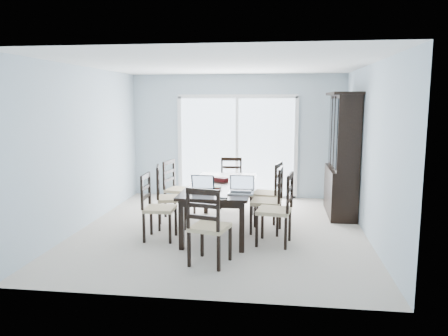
{
  "coord_description": "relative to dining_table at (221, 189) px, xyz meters",
  "views": [
    {
      "loc": [
        0.92,
        -6.72,
        2.07
      ],
      "look_at": [
        0.04,
        0.0,
        1.01
      ],
      "focal_mm": 35.0,
      "sensor_mm": 36.0,
      "label": 1
    }
  ],
  "objects": [
    {
      "name": "chair_left_near",
      "position": [
        -0.94,
        -0.58,
        -0.07
      ],
      "size": [
        0.45,
        0.44,
        1.14
      ],
      "rotation": [
        0.0,
        0.0,
        -1.55
      ],
      "color": "black",
      "rests_on": "floor"
    },
    {
      "name": "chair_right_far",
      "position": [
        0.79,
        0.59,
        -0.05
      ],
      "size": [
        0.55,
        0.53,
        1.18
      ],
      "rotation": [
        0.0,
        0.0,
        1.34
      ],
      "color": "black",
      "rests_on": "floor"
    },
    {
      "name": "chair_end_far",
      "position": [
        -0.03,
        1.62,
        -0.09
      ],
      "size": [
        0.44,
        0.45,
        1.1
      ],
      "rotation": [
        0.0,
        0.0,
        3.21
      ],
      "color": "black",
      "rests_on": "floor"
    },
    {
      "name": "laptop_dark",
      "position": [
        -0.21,
        -0.67,
        0.13
      ],
      "size": [
        0.36,
        0.26,
        0.24
      ],
      "rotation": [
        0.0,
        0.0,
        -0.06
      ],
      "color": "black",
      "rests_on": "dining_table"
    },
    {
      "name": "balcony",
      "position": [
        0.0,
        3.5,
        -0.72
      ],
      "size": [
        4.5,
        2.0,
        0.1
      ],
      "primitive_type": "cube",
      "color": "gray",
      "rests_on": "ground"
    },
    {
      "name": "railing",
      "position": [
        0.0,
        4.5,
        -0.12
      ],
      "size": [
        4.5,
        0.06,
        1.1
      ],
      "primitive_type": "cube",
      "color": "#99999E",
      "rests_on": "balcony"
    },
    {
      "name": "chair_right_near",
      "position": [
        0.95,
        -0.6,
        -0.03
      ],
      "size": [
        0.53,
        0.52,
        1.21
      ],
      "rotation": [
        0.0,
        0.0,
        1.42
      ],
      "color": "black",
      "rests_on": "floor"
    },
    {
      "name": "chair_right_mid",
      "position": [
        0.81,
        -0.03,
        -0.04
      ],
      "size": [
        0.5,
        0.49,
        1.2
      ],
      "rotation": [
        0.0,
        0.0,
        1.47
      ],
      "color": "black",
      "rests_on": "floor"
    },
    {
      "name": "china_hutch",
      "position": [
        2.02,
        1.25,
        0.4
      ],
      "size": [
        0.5,
        1.38,
        2.2
      ],
      "color": "black",
      "rests_on": "floor"
    },
    {
      "name": "floor",
      "position": [
        0.0,
        0.0,
        -0.67
      ],
      "size": [
        5.0,
        5.0,
        0.0
      ],
      "primitive_type": "plane",
      "color": "beige",
      "rests_on": "ground"
    },
    {
      "name": "cell_phone",
      "position": [
        0.16,
        -1.0,
        0.08
      ],
      "size": [
        0.12,
        0.09,
        0.01
      ],
      "primitive_type": "cube",
      "rotation": [
        0.0,
        0.0,
        -0.33
      ],
      "color": "black",
      "rests_on": "dining_table"
    },
    {
      "name": "dining_table",
      "position": [
        0.0,
        0.0,
        0.0
      ],
      "size": [
        1.0,
        2.2,
        0.75
      ],
      "color": "black",
      "rests_on": "floor"
    },
    {
      "name": "laptop_silver",
      "position": [
        0.37,
        -0.67,
        0.14
      ],
      "size": [
        0.36,
        0.25,
        0.25
      ],
      "rotation": [
        0.0,
        0.0,
        -0.01
      ],
      "color": "#BBBBBE",
      "rests_on": "dining_table"
    },
    {
      "name": "game_box",
      "position": [
        -0.05,
        0.23,
        0.11
      ],
      "size": [
        0.28,
        0.21,
        0.06
      ],
      "primitive_type": "cube",
      "rotation": [
        0.0,
        0.0,
        -0.41
      ],
      "color": "#450F0D",
      "rests_on": "dining_table"
    },
    {
      "name": "wall_left",
      "position": [
        -2.25,
        0.0,
        0.63
      ],
      "size": [
        0.02,
        5.0,
        2.6
      ],
      "primitive_type": "cube",
      "color": "#ACC0CE",
      "rests_on": "floor"
    },
    {
      "name": "wall_right",
      "position": [
        2.25,
        0.0,
        0.63
      ],
      "size": [
        0.02,
        5.0,
        2.6
      ],
      "primitive_type": "cube",
      "color": "#ACC0CE",
      "rests_on": "floor"
    },
    {
      "name": "back_wall",
      "position": [
        0.0,
        2.5,
        0.63
      ],
      "size": [
        4.5,
        0.02,
        2.6
      ],
      "primitive_type": "cube",
      "color": "#ACC0CE",
      "rests_on": "floor"
    },
    {
      "name": "chair_left_mid",
      "position": [
        -0.92,
        0.03,
        -0.05
      ],
      "size": [
        0.55,
        0.54,
        1.18
      ],
      "rotation": [
        0.0,
        0.0,
        -1.32
      ],
      "color": "black",
      "rests_on": "floor"
    },
    {
      "name": "chair_end_near",
      "position": [
        0.03,
        -1.56,
        -0.05
      ],
      "size": [
        0.54,
        0.54,
        1.17
      ],
      "rotation": [
        0.0,
        0.0,
        -0.24
      ],
      "color": "black",
      "rests_on": "floor"
    },
    {
      "name": "sliding_door",
      "position": [
        0.0,
        2.48,
        0.41
      ],
      "size": [
        2.52,
        0.05,
        2.18
      ],
      "color": "silver",
      "rests_on": "floor"
    },
    {
      "name": "book_stack",
      "position": [
        -0.06,
        -0.39,
        0.1
      ],
      "size": [
        0.25,
        0.2,
        0.04
      ],
      "rotation": [
        0.0,
        0.0,
        -0.01
      ],
      "color": "maroon",
      "rests_on": "dining_table"
    },
    {
      "name": "ceiling",
      "position": [
        0.0,
        0.0,
        1.93
      ],
      "size": [
        5.0,
        5.0,
        0.0
      ],
      "primitive_type": "plane",
      "rotation": [
        3.14,
        0.0,
        0.0
      ],
      "color": "white",
      "rests_on": "back_wall"
    },
    {
      "name": "chair_left_far",
      "position": [
        -0.95,
        0.81,
        -0.06
      ],
      "size": [
        0.53,
        0.52,
        1.15
      ],
      "rotation": [
        0.0,
        0.0,
        -1.79
      ],
      "color": "black",
      "rests_on": "floor"
    },
    {
      "name": "hot_tub",
      "position": [
        -0.78,
        3.45,
        -0.23
      ],
      "size": [
        1.98,
        1.85,
        0.88
      ],
      "rotation": [
        0.0,
        0.0,
        0.22
      ],
      "color": "brown",
      "rests_on": "balcony"
    }
  ]
}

